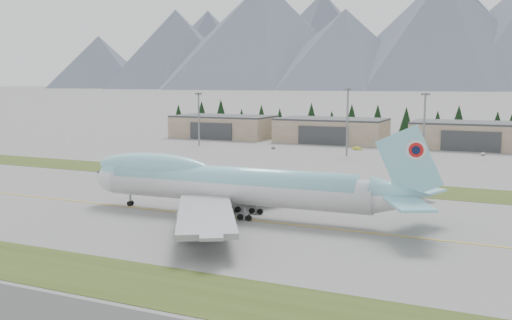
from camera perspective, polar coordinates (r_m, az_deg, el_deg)
The scene contains 13 objects.
ground at distance 118.30m, azimuth -6.66°, elevation -5.34°, with size 7000.00×7000.00×0.00m, color #5F5F5D.
grass_strip_near at distance 89.07m, azimuth -19.50°, elevation -10.13°, with size 400.00×14.00×0.08m, color #354719.
grass_strip_far at distance 157.82m, azimuth 1.75°, elevation -2.00°, with size 400.00×18.00×0.08m, color #354719.
taxiway_line_main at distance 118.30m, azimuth -6.66°, elevation -5.34°, with size 400.00×0.40×0.02m, color yellow.
boeing_747_freighter at distance 114.80m, azimuth -2.52°, elevation -2.43°, with size 73.57×63.85×19.48m.
hangar_left at distance 281.12m, azimuth -3.25°, elevation 3.38°, with size 48.00×26.60×10.80m.
hangar_center at distance 260.42m, azimuth 7.56°, elevation 2.98°, with size 48.00×26.60×10.80m.
hangar_right at distance 249.97m, azimuth 20.86°, elevation 2.34°, with size 48.00×26.60×10.80m.
floodlight_masts at distance 211.34m, azimuth 16.84°, elevation 4.64°, with size 168.45×10.01×24.67m.
service_vehicle_a at distance 232.50m, azimuth 1.75°, elevation 1.14°, with size 1.51×3.75×1.28m, color silver.
service_vehicle_b at distance 232.21m, azimuth 10.05°, elevation 1.02°, with size 1.41×4.01×1.32m, color gold.
service_vehicle_c at distance 226.89m, azimuth 21.75°, elevation 0.43°, with size 1.47×3.63×1.05m, color #BCBBC0.
conifer_belt at distance 316.62m, azimuth 13.55°, elevation 4.03°, with size 278.73×15.81×16.86m.
Camera 1 is at (59.45, -98.74, 26.63)m, focal length 40.00 mm.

